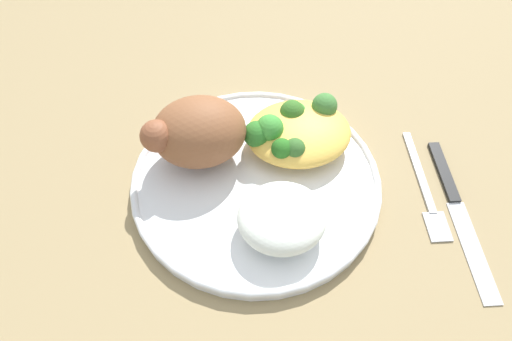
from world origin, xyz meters
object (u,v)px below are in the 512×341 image
Objects in this scene: plate at (256,180)px; roasted_chicken at (197,132)px; knife at (455,201)px; rice_pile at (282,218)px; mac_cheese_with_broccoli at (296,131)px; fork at (425,189)px.

roasted_chicken reaches higher than plate.
roasted_chicken reaches higher than knife.
mac_cheese_with_broccoli reaches higher than rice_pile.
roasted_chicken reaches higher than mac_cheese_with_broccoli.
fork is (-0.16, -0.03, -0.03)m from rice_pile.
rice_pile is 0.72× the size of mac_cheese_with_broccoli.
fork is 0.03m from knife.
rice_pile is at bearing 3.13° from knife.
mac_cheese_with_broccoli is 0.82× the size of fork.
mac_cheese_with_broccoli reaches higher than knife.
rice_pile is (-0.07, 0.10, -0.02)m from roasted_chicken.
roasted_chicken is 0.90× the size of mac_cheese_with_broccoli.
knife is (-0.19, -0.01, -0.03)m from rice_pile.
plate is 0.07m from rice_pile.
rice_pile reaches higher than fork.
mac_cheese_with_broccoli is (-0.10, -0.00, -0.02)m from roasted_chicken.
plate is 1.37× the size of knife.
plate reaches higher than fork.
rice_pile is 0.17m from fork.
fork is at bearing 162.12° from roasted_chicken.
roasted_chicken is at bearing 0.78° from mac_cheese_with_broccoli.
knife is (-0.20, 0.05, -0.00)m from plate.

